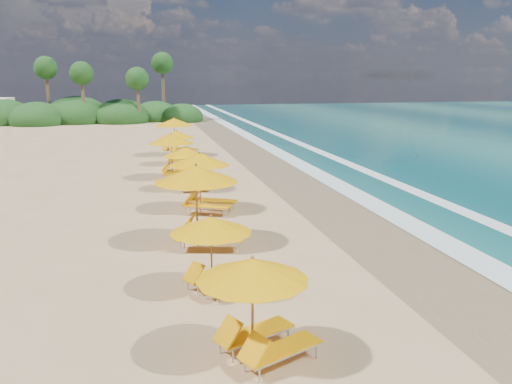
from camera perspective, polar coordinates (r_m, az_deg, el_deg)
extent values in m
plane|color=tan|center=(19.39, 0.00, -3.46)|extent=(160.00, 160.00, 0.00)
cube|color=#8E7C55|center=(20.60, 10.94, -2.72)|extent=(4.00, 160.00, 0.01)
cube|color=white|center=(21.23, 14.66, -2.38)|extent=(1.20, 160.00, 0.01)
cube|color=white|center=(22.74, 21.41, -1.89)|extent=(0.80, 160.00, 0.01)
cylinder|color=olive|center=(10.04, -0.39, -12.93)|extent=(0.05, 0.05, 2.06)
cone|color=#F3A605|center=(9.71, -0.39, -8.37)|extent=(2.80, 2.80, 0.41)
sphere|color=olive|center=(9.63, -0.39, -7.10)|extent=(0.07, 0.07, 0.07)
cylinder|color=olive|center=(13.06, -4.86, -7.01)|extent=(0.05, 0.05, 1.97)
cone|color=#F3A605|center=(12.81, -4.93, -3.56)|extent=(2.76, 2.76, 0.40)
sphere|color=olive|center=(12.75, -4.95, -2.60)|extent=(0.07, 0.07, 0.07)
cylinder|color=olive|center=(16.67, -6.44, -1.64)|extent=(0.06, 0.06, 2.58)
cone|color=#F3A605|center=(16.44, -6.53, 1.98)|extent=(3.22, 3.22, 0.52)
sphere|color=olive|center=(16.39, -6.56, 2.97)|extent=(0.09, 0.09, 0.09)
cylinder|color=olive|center=(20.93, -6.10, 0.94)|extent=(0.06, 0.06, 2.33)
cone|color=#F3A605|center=(20.76, -6.16, 3.56)|extent=(3.19, 3.19, 0.47)
sphere|color=olive|center=(20.72, -6.18, 4.26)|extent=(0.08, 0.08, 0.08)
cylinder|color=olive|center=(24.91, -7.60, 2.43)|extent=(0.05, 0.05, 2.04)
cone|color=#F3A605|center=(24.78, -7.66, 4.37)|extent=(2.20, 2.20, 0.41)
sphere|color=olive|center=(24.74, -7.68, 4.89)|extent=(0.07, 0.07, 0.07)
cylinder|color=olive|center=(27.79, -9.11, 3.74)|extent=(0.06, 0.06, 2.34)
cone|color=#F3A605|center=(27.66, -9.18, 5.73)|extent=(2.48, 2.48, 0.47)
sphere|color=olive|center=(27.63, -9.20, 6.26)|extent=(0.08, 0.08, 0.08)
cylinder|color=olive|center=(32.17, -8.57, 4.70)|extent=(0.05, 0.05, 2.07)
cone|color=#F3A605|center=(32.07, -8.62, 6.22)|extent=(2.68, 2.68, 0.41)
sphere|color=olive|center=(32.05, -8.63, 6.63)|extent=(0.07, 0.07, 0.07)
cylinder|color=olive|center=(35.98, -8.84, 5.87)|extent=(0.06, 0.06, 2.52)
cone|color=#F3A605|center=(35.87, -8.90, 7.53)|extent=(3.47, 3.47, 0.51)
sphere|color=olive|center=(35.85, -8.91, 7.98)|extent=(0.09, 0.09, 0.09)
ellipsoid|color=#163D14|center=(63.40, -14.41, 7.89)|extent=(6.40, 6.40, 4.16)
ellipsoid|color=#163D14|center=(64.74, -18.86, 7.77)|extent=(7.20, 7.20, 4.68)
ellipsoid|color=#163D14|center=(63.33, -22.66, 7.28)|extent=(6.00, 6.00, 3.90)
ellipsoid|color=#163D14|center=(65.41, -10.83, 8.12)|extent=(5.60, 5.60, 3.64)
ellipsoid|color=#163D14|center=(66.08, -25.81, 7.23)|extent=(6.60, 6.60, 4.29)
ellipsoid|color=#163D14|center=(63.58, -8.04, 8.04)|extent=(5.00, 5.00, 3.25)
cylinder|color=brown|center=(61.26, -12.67, 9.59)|extent=(0.36, 0.36, 5.00)
sphere|color=#163D14|center=(61.20, -12.78, 11.92)|extent=(2.60, 2.60, 2.60)
cylinder|color=brown|center=(62.53, -18.26, 9.59)|extent=(0.36, 0.36, 5.60)
sphere|color=#163D14|center=(62.48, -18.44, 12.16)|extent=(2.60, 2.60, 2.60)
cylinder|color=brown|center=(65.00, -21.67, 9.70)|extent=(0.36, 0.36, 6.20)
sphere|color=#163D14|center=(64.97, -21.89, 12.42)|extent=(2.60, 2.60, 2.60)
cylinder|color=brown|center=(65.30, -10.04, 10.65)|extent=(0.36, 0.36, 6.80)
sphere|color=#163D14|center=(65.28, -10.16, 13.63)|extent=(2.60, 2.60, 2.60)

